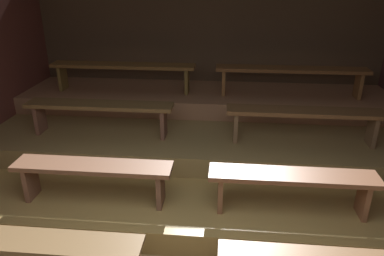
{
  "coord_description": "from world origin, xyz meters",
  "views": [
    {
      "loc": [
        0.33,
        -1.54,
        2.47
      ],
      "look_at": [
        -0.11,
        2.95,
        0.58
      ],
      "focal_mm": 34.59,
      "sensor_mm": 36.0,
      "label": 1
    }
  ],
  "objects_px": {
    "bench_floor_left": "(58,250)",
    "bench_middle_right": "(304,116)",
    "bench_middle_left": "(100,109)",
    "bench_lower_left": "(93,171)",
    "bench_upper_right": "(291,73)",
    "bench_upper_left": "(123,69)",
    "bench_lower_right": "(292,181)"
  },
  "relations": [
    {
      "from": "bench_floor_left",
      "to": "bench_middle_right",
      "type": "xyz_separation_m",
      "value": [
        2.31,
        2.02,
        0.52
      ]
    },
    {
      "from": "bench_middle_left",
      "to": "bench_middle_right",
      "type": "height_order",
      "value": "same"
    },
    {
      "from": "bench_lower_left",
      "to": "bench_upper_right",
      "type": "bearing_deg",
      "value": 44.92
    },
    {
      "from": "bench_upper_right",
      "to": "bench_upper_left",
      "type": "bearing_deg",
      "value": 180.0
    },
    {
      "from": "bench_lower_left",
      "to": "bench_lower_right",
      "type": "relative_size",
      "value": 1.0
    },
    {
      "from": "bench_lower_left",
      "to": "bench_lower_right",
      "type": "height_order",
      "value": "same"
    },
    {
      "from": "bench_lower_right",
      "to": "bench_upper_left",
      "type": "relative_size",
      "value": 0.73
    },
    {
      "from": "bench_upper_right",
      "to": "bench_floor_left",
      "type": "bearing_deg",
      "value": -126.2
    },
    {
      "from": "bench_floor_left",
      "to": "bench_middle_left",
      "type": "bearing_deg",
      "value": 97.45
    },
    {
      "from": "bench_lower_right",
      "to": "bench_floor_left",
      "type": "bearing_deg",
      "value": -156.72
    },
    {
      "from": "bench_lower_left",
      "to": "bench_upper_left",
      "type": "height_order",
      "value": "bench_upper_left"
    },
    {
      "from": "bench_middle_right",
      "to": "bench_floor_left",
      "type": "bearing_deg",
      "value": -138.95
    },
    {
      "from": "bench_lower_left",
      "to": "bench_middle_left",
      "type": "relative_size",
      "value": 0.86
    },
    {
      "from": "bench_lower_left",
      "to": "bench_middle_right",
      "type": "bearing_deg",
      "value": 26.54
    },
    {
      "from": "bench_lower_right",
      "to": "bench_upper_left",
      "type": "distance_m",
      "value": 3.25
    },
    {
      "from": "bench_lower_right",
      "to": "bench_upper_left",
      "type": "bearing_deg",
      "value": 135.08
    },
    {
      "from": "bench_floor_left",
      "to": "bench_middle_right",
      "type": "height_order",
      "value": "bench_middle_right"
    },
    {
      "from": "bench_lower_left",
      "to": "bench_upper_left",
      "type": "xyz_separation_m",
      "value": [
        -0.27,
        2.26,
        0.52
      ]
    },
    {
      "from": "bench_upper_left",
      "to": "bench_middle_right",
      "type": "bearing_deg",
      "value": -23.65
    },
    {
      "from": "bench_middle_right",
      "to": "bench_lower_left",
      "type": "bearing_deg",
      "value": -153.46
    },
    {
      "from": "bench_floor_left",
      "to": "bench_middle_right",
      "type": "relative_size",
      "value": 0.76
    },
    {
      "from": "bench_middle_left",
      "to": "bench_middle_right",
      "type": "bearing_deg",
      "value": 0.0
    },
    {
      "from": "bench_floor_left",
      "to": "bench_lower_right",
      "type": "height_order",
      "value": "bench_lower_right"
    },
    {
      "from": "bench_upper_left",
      "to": "bench_lower_left",
      "type": "bearing_deg",
      "value": -83.23
    },
    {
      "from": "bench_lower_right",
      "to": "bench_upper_left",
      "type": "xyz_separation_m",
      "value": [
        -2.27,
        2.26,
        0.52
      ]
    },
    {
      "from": "bench_floor_left",
      "to": "bench_middle_right",
      "type": "bearing_deg",
      "value": 41.05
    },
    {
      "from": "bench_middle_left",
      "to": "bench_upper_left",
      "type": "relative_size",
      "value": 0.86
    },
    {
      "from": "bench_middle_right",
      "to": "bench_upper_left",
      "type": "height_order",
      "value": "bench_upper_left"
    },
    {
      "from": "bench_upper_left",
      "to": "bench_upper_right",
      "type": "bearing_deg",
      "value": 0.0
    },
    {
      "from": "bench_lower_left",
      "to": "bench_middle_left",
      "type": "xyz_separation_m",
      "value": [
        -0.29,
        1.14,
        0.26
      ]
    },
    {
      "from": "bench_lower_right",
      "to": "bench_middle_left",
      "type": "distance_m",
      "value": 2.57
    },
    {
      "from": "bench_middle_left",
      "to": "bench_middle_right",
      "type": "distance_m",
      "value": 2.58
    }
  ]
}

